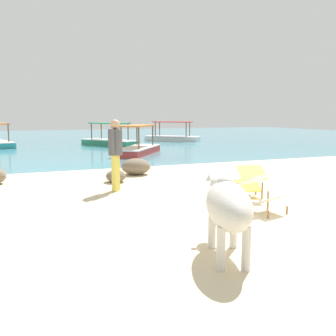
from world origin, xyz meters
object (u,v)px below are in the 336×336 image
at_px(deck_chair_near, 261,191).
at_px(boat_white, 172,137).
at_px(cow, 228,205).
at_px(deck_chair_far, 249,180).
at_px(person_standing, 115,149).
at_px(boat_green, 110,140).
at_px(boat_red, 138,148).

distance_m(deck_chair_near, boat_white, 19.14).
relative_size(cow, deck_chair_far, 1.94).
xyz_separation_m(cow, person_standing, (-0.14, 4.55, 0.30)).
relative_size(deck_chair_far, person_standing, 0.55).
bearing_deg(person_standing, boat_white, 94.01).
bearing_deg(boat_green, deck_chair_far, 146.29).
height_order(cow, deck_chair_near, cow).
bearing_deg(deck_chair_far, person_standing, 69.34).
height_order(deck_chair_near, deck_chair_far, same).
bearing_deg(deck_chair_near, boat_green, 160.55).
distance_m(deck_chair_near, boat_red, 10.81).
bearing_deg(deck_chair_far, boat_green, 14.48).
xyz_separation_m(boat_white, boat_green, (-4.80, -2.01, 0.00)).
distance_m(deck_chair_near, person_standing, 3.50).
xyz_separation_m(cow, boat_green, (3.11, 17.76, -0.40)).
xyz_separation_m(deck_chair_near, boat_white, (6.19, 18.12, -0.13)).
bearing_deg(boat_green, boat_red, 148.73).
relative_size(person_standing, boat_green, 0.43).
bearing_deg(deck_chair_near, cow, -60.72).
height_order(person_standing, boat_white, person_standing).
distance_m(deck_chair_near, deck_chair_far, 1.14).
height_order(cow, boat_green, boat_green).
bearing_deg(deck_chair_near, deck_chair_far, 141.25).
bearing_deg(boat_white, boat_green, 66.20).
height_order(deck_chair_near, boat_green, boat_green).
height_order(cow, boat_white, boat_white).
xyz_separation_m(boat_red, boat_green, (0.10, 5.37, 0.00)).
distance_m(cow, deck_chair_far, 3.48).
bearing_deg(person_standing, boat_green, 108.07).
bearing_deg(boat_white, cow, 111.69).
distance_m(boat_white, boat_red, 8.86).
height_order(cow, person_standing, person_standing).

